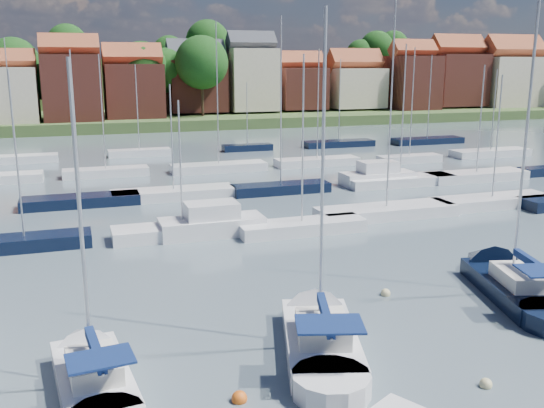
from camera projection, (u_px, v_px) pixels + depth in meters
name	position (u px, v px, depth m)	size (l,w,h in m)	color
ground	(220.00, 178.00, 61.00)	(260.00, 260.00, 0.00)	#4E616A
sailboat_left	(90.00, 371.00, 22.15)	(3.33, 9.32, 12.52)	silver
sailboat_centre	(318.00, 330.00, 25.61)	(5.75, 11.04, 14.55)	silver
sailboat_navy	(504.00, 280.00, 31.47)	(5.79, 11.81, 15.82)	black
buoy_c	(239.00, 401.00, 20.88)	(0.55, 0.55, 0.55)	#D85914
buoy_d	(486.00, 387.00, 21.80)	(0.45, 0.45, 0.45)	beige
buoy_e	(386.00, 295.00, 30.34)	(0.49, 0.49, 0.49)	beige
marina_field	(252.00, 181.00, 57.00)	(79.62, 41.41, 15.93)	silver
far_shore_town	(139.00, 91.00, 146.29)	(212.46, 90.00, 22.27)	#3F562B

